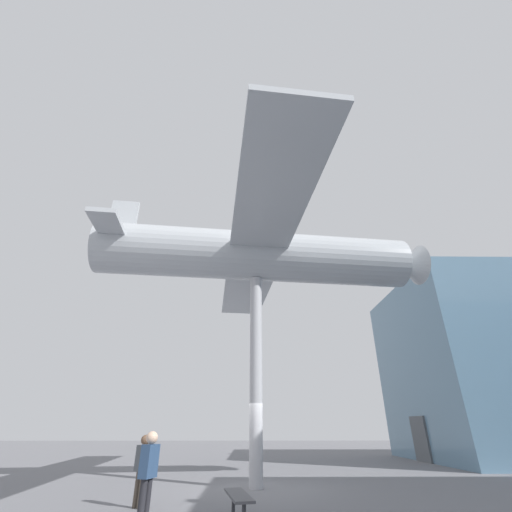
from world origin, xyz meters
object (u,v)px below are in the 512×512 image
at_px(suspended_airplane, 261,256).
at_px(plaza_bench, 238,497).
at_px(support_pylon_central, 256,370).
at_px(visitor_second, 148,469).
at_px(visitor_person, 142,465).

distance_m(suspended_airplane, plaza_bench, 8.92).
relative_size(support_pylon_central, visitor_second, 4.27).
distance_m(support_pylon_central, visitor_person, 4.87).
xyz_separation_m(suspended_airplane, plaza_bench, (4.24, -0.62, -7.82)).
height_order(support_pylon_central, plaza_bench, support_pylon_central).
relative_size(visitor_person, visitor_second, 0.94).
height_order(suspended_airplane, visitor_second, suspended_airplane).
height_order(visitor_person, plaza_bench, visitor_person).
bearing_deg(suspended_airplane, plaza_bench, -14.76).
relative_size(visitor_second, plaza_bench, 0.98).
height_order(support_pylon_central, suspended_airplane, suspended_airplane).
xyz_separation_m(support_pylon_central, suspended_airplane, (-0.02, 0.19, 4.66)).
relative_size(support_pylon_central, suspended_airplane, 0.45).
xyz_separation_m(suspended_airplane, visitor_person, (2.83, -3.12, -7.36)).
xyz_separation_m(suspended_airplane, visitor_second, (4.50, -2.53, -7.29)).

